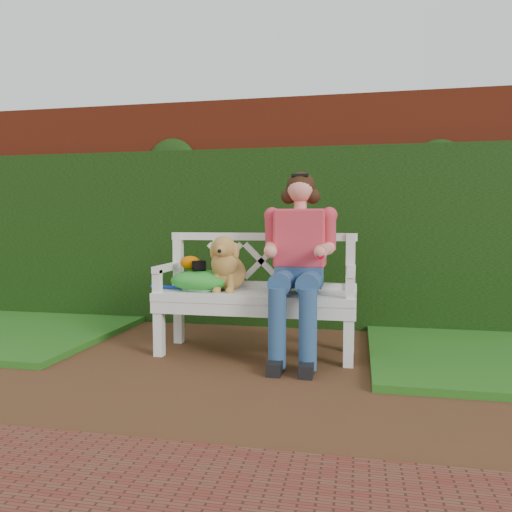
# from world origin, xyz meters

# --- Properties ---
(ground) EXTENTS (60.00, 60.00, 0.00)m
(ground) POSITION_xyz_m (0.00, 0.00, 0.00)
(ground) COLOR #492F18
(brick_wall) EXTENTS (10.00, 0.30, 2.20)m
(brick_wall) POSITION_xyz_m (0.00, 1.90, 1.10)
(brick_wall) COLOR maroon
(brick_wall) RESTS_ON ground
(ivy_hedge) EXTENTS (10.00, 0.18, 1.70)m
(ivy_hedge) POSITION_xyz_m (0.00, 1.68, 0.85)
(ivy_hedge) COLOR #1F470E
(ivy_hedge) RESTS_ON ground
(garden_bench) EXTENTS (1.62, 0.72, 0.48)m
(garden_bench) POSITION_xyz_m (0.25, 0.62, 0.24)
(garden_bench) COLOR white
(garden_bench) RESTS_ON ground
(seated_woman) EXTENTS (0.78, 0.90, 1.34)m
(seated_woman) POSITION_xyz_m (0.58, 0.60, 0.67)
(seated_woman) COLOR #FF2A53
(seated_woman) RESTS_ON ground
(dog) EXTENTS (0.41, 0.47, 0.43)m
(dog) POSITION_xyz_m (0.02, 0.64, 0.69)
(dog) COLOR #B5824C
(dog) RESTS_ON garden_bench
(tennis_racket) EXTENTS (0.65, 0.40, 0.03)m
(tennis_racket) POSITION_xyz_m (-0.21, 0.62, 0.49)
(tennis_racket) COLOR white
(tennis_racket) RESTS_ON garden_bench
(green_bag) EXTENTS (0.56, 0.49, 0.16)m
(green_bag) POSITION_xyz_m (-0.18, 0.61, 0.56)
(green_bag) COLOR green
(green_bag) RESTS_ON garden_bench
(camera_item) EXTENTS (0.13, 0.11, 0.07)m
(camera_item) POSITION_xyz_m (-0.19, 0.58, 0.68)
(camera_item) COLOR black
(camera_item) RESTS_ON green_bag
(baseball_glove) EXTENTS (0.19, 0.16, 0.10)m
(baseball_glove) POSITION_xyz_m (-0.27, 0.62, 0.69)
(baseball_glove) COLOR #CF6100
(baseball_glove) RESTS_ON green_bag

